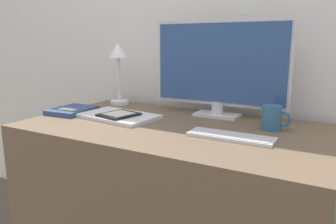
{
  "coord_description": "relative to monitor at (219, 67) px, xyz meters",
  "views": [
    {
      "loc": [
        0.6,
        -0.95,
        1.07
      ],
      "look_at": [
        -0.0,
        0.14,
        0.8
      ],
      "focal_mm": 35.0,
      "sensor_mm": 36.0,
      "label": 1
    }
  ],
  "objects": [
    {
      "name": "wall_back",
      "position": [
        -0.1,
        0.16,
        0.24
      ],
      "size": [
        3.6,
        0.05,
        2.4
      ],
      "color": "silver",
      "rests_on": "ground_plane"
    },
    {
      "name": "desk",
      "position": [
        -0.1,
        -0.24,
        -0.59
      ],
      "size": [
        1.2,
        0.68,
        0.74
      ],
      "color": "brown",
      "rests_on": "ground_plane"
    },
    {
      "name": "monitor",
      "position": [
        0.0,
        0.0,
        0.0
      ],
      "size": [
        0.61,
        0.11,
        0.42
      ],
      "color": "silver",
      "rests_on": "desk"
    },
    {
      "name": "keyboard",
      "position": [
        0.16,
        -0.31,
        -0.21
      ],
      "size": [
        0.3,
        0.1,
        0.01
      ],
      "color": "silver",
      "rests_on": "desk"
    },
    {
      "name": "laptop",
      "position": [
        -0.37,
        -0.25,
        -0.21
      ],
      "size": [
        0.36,
        0.24,
        0.02
      ],
      "color": "silver",
      "rests_on": "desk"
    },
    {
      "name": "ereader",
      "position": [
        -0.35,
        -0.27,
        -0.2
      ],
      "size": [
        0.16,
        0.18,
        0.01
      ],
      "color": "black",
      "rests_on": "laptop"
    },
    {
      "name": "desk_lamp",
      "position": [
        -0.56,
        0.02,
        0.0
      ],
      "size": [
        0.1,
        0.1,
        0.32
      ],
      "color": "white",
      "rests_on": "desk"
    },
    {
      "name": "notebook",
      "position": [
        -0.62,
        -0.27,
        -0.21
      ],
      "size": [
        0.18,
        0.22,
        0.02
      ],
      "color": "#334775",
      "rests_on": "desk"
    },
    {
      "name": "coffee_mug",
      "position": [
        0.26,
        -0.12,
        -0.17
      ],
      "size": [
        0.11,
        0.07,
        0.09
      ],
      "color": "#336089",
      "rests_on": "desk"
    }
  ]
}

